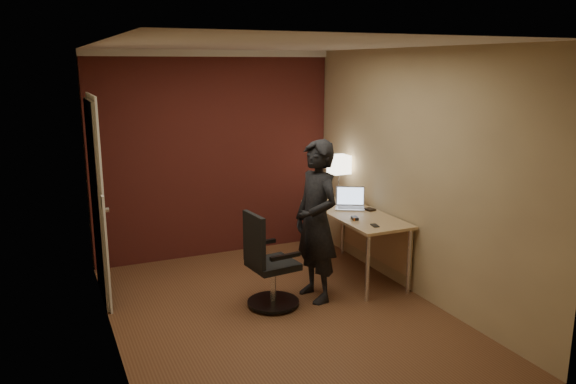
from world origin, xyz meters
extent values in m
plane|color=brown|center=(0.00, 0.00, 0.00)|extent=(4.00, 4.00, 0.00)
plane|color=white|center=(0.00, 0.00, 2.50)|extent=(4.00, 4.00, 0.00)
plane|color=tan|center=(0.00, 2.00, 1.25)|extent=(3.00, 0.00, 3.00)
plane|color=tan|center=(0.00, -2.00, 1.25)|extent=(3.00, 0.00, 3.00)
plane|color=tan|center=(-1.50, 0.00, 1.25)|extent=(0.00, 4.00, 4.00)
plane|color=tan|center=(1.50, 0.00, 1.25)|extent=(0.00, 4.00, 4.00)
cube|color=maroon|center=(0.00, 1.97, 1.25)|extent=(2.98, 0.06, 2.50)
cube|color=silver|center=(0.00, 1.96, 2.46)|extent=(3.00, 0.08, 0.08)
cube|color=silver|center=(0.00, -1.96, 2.46)|extent=(3.00, 0.08, 0.08)
cube|color=silver|center=(-1.46, 0.00, 2.46)|extent=(0.08, 4.00, 0.08)
cube|color=silver|center=(1.46, 0.00, 2.46)|extent=(0.08, 4.00, 0.08)
cube|color=silver|center=(-1.48, 1.10, 1.00)|extent=(0.05, 0.82, 2.02)
cube|color=silver|center=(-1.46, 1.10, 1.00)|extent=(0.02, 0.92, 2.12)
cylinder|color=silver|center=(-1.43, 0.77, 1.00)|extent=(0.05, 0.05, 0.05)
cube|color=silver|center=(-1.49, 0.45, 1.15)|extent=(0.02, 0.08, 0.12)
cube|color=tan|center=(1.18, 0.59, 0.71)|extent=(0.60, 1.50, 0.03)
cube|color=tan|center=(1.46, 0.59, 0.43)|extent=(0.02, 1.38, 0.54)
cylinder|color=silver|center=(0.93, -0.10, 0.35)|extent=(0.04, 0.04, 0.70)
cylinder|color=silver|center=(0.93, 1.28, 0.35)|extent=(0.04, 0.04, 0.70)
cylinder|color=silver|center=(1.43, -0.10, 0.35)|extent=(0.04, 0.04, 0.70)
cylinder|color=silver|center=(1.43, 1.28, 0.35)|extent=(0.04, 0.04, 0.70)
cube|color=silver|center=(1.34, 1.24, 0.74)|extent=(0.11, 0.11, 0.01)
cylinder|color=silver|center=(1.34, 1.24, 0.90)|extent=(0.01, 0.01, 0.30)
cube|color=white|center=(1.34, 1.24, 1.16)|extent=(0.22, 0.22, 0.22)
cube|color=silver|center=(1.21, 0.76, 0.74)|extent=(0.40, 0.36, 0.01)
cube|color=silver|center=(1.27, 0.86, 0.85)|extent=(0.32, 0.21, 0.22)
cube|color=#B2CCF2|center=(1.27, 0.85, 0.85)|extent=(0.28, 0.19, 0.19)
cube|color=gray|center=(1.21, 0.75, 0.75)|extent=(0.31, 0.25, 0.00)
cube|color=black|center=(1.03, 0.34, 0.75)|extent=(0.08, 0.11, 0.03)
cube|color=black|center=(1.09, 0.05, 0.73)|extent=(0.08, 0.12, 0.01)
cube|color=black|center=(1.38, 0.60, 0.74)|extent=(0.10, 0.12, 0.02)
cylinder|color=black|center=(0.03, 0.19, 0.04)|extent=(0.51, 0.51, 0.03)
cylinder|color=silver|center=(0.03, 0.19, 0.23)|extent=(0.06, 0.06, 0.39)
cube|color=black|center=(0.03, 0.19, 0.43)|extent=(0.47, 0.47, 0.06)
cube|color=black|center=(-0.17, 0.16, 0.72)|extent=(0.09, 0.39, 0.50)
cube|color=black|center=(0.00, 0.42, 0.59)|extent=(0.31, 0.08, 0.04)
cube|color=black|center=(0.05, -0.05, 0.59)|extent=(0.31, 0.08, 0.04)
imported|color=black|center=(0.50, 0.19, 0.81)|extent=(0.45, 0.63, 1.63)
camera|label=1|loc=(-1.96, -4.59, 2.35)|focal=35.00mm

